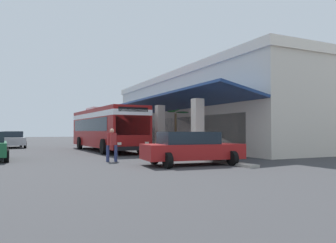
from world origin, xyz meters
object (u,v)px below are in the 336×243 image
parked_sedan_red (191,148)px  pedestrian (112,143)px  potted_palm (176,140)px  transit_bus (106,126)px  parked_sedan_silver (12,139)px

parked_sedan_red → pedestrian: size_ratio=2.81×
parked_sedan_red → potted_palm: 8.69m
transit_bus → parked_sedan_silver: bearing=-141.2°
parked_sedan_silver → parked_sedan_red: (19.71, 7.37, 0.00)m
parked_sedan_silver → pedestrian: (16.70, 4.59, 0.15)m
pedestrian → parked_sedan_silver: bearing=-164.6°
pedestrian → potted_palm: bearing=129.8°
parked_sedan_silver → parked_sedan_red: 21.04m
parked_sedan_silver → pedestrian: size_ratio=2.81×
transit_bus → pedestrian: size_ratio=7.00×
parked_sedan_red → parked_sedan_silver: bearing=-159.5°
transit_bus → parked_sedan_red: transit_bus is taller
transit_bus → potted_palm: 5.57m
transit_bus → potted_palm: transit_bus is taller
parked_sedan_silver → potted_palm: 15.78m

